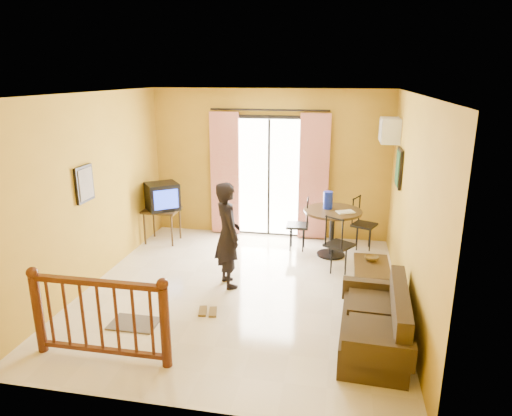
% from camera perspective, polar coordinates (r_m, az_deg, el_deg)
% --- Properties ---
extents(ground, '(5.00, 5.00, 0.00)m').
position_cam_1_polar(ground, '(6.78, -1.83, -10.25)').
color(ground, beige).
rests_on(ground, ground).
extents(room_shell, '(5.00, 5.00, 5.00)m').
position_cam_1_polar(room_shell, '(6.21, -1.97, 3.94)').
color(room_shell, white).
rests_on(room_shell, ground).
extents(balcony_door, '(2.25, 0.14, 2.46)m').
position_cam_1_polar(balcony_door, '(8.65, 1.62, 4.01)').
color(balcony_door, black).
rests_on(balcony_door, ground).
extents(tv_table, '(0.64, 0.53, 0.64)m').
position_cam_1_polar(tv_table, '(8.66, -11.69, -0.63)').
color(tv_table, black).
rests_on(tv_table, ground).
extents(television, '(0.74, 0.73, 0.49)m').
position_cam_1_polar(television, '(8.56, -11.62, 1.44)').
color(television, black).
rests_on(television, tv_table).
extents(picture_left, '(0.05, 0.42, 0.52)m').
position_cam_1_polar(picture_left, '(6.90, -20.64, 2.84)').
color(picture_left, black).
rests_on(picture_left, room_shell).
extents(dining_table, '(0.99, 0.99, 0.82)m').
position_cam_1_polar(dining_table, '(7.90, 9.53, -1.43)').
color(dining_table, black).
rests_on(dining_table, ground).
extents(water_jug, '(0.16, 0.16, 0.30)m').
position_cam_1_polar(water_jug, '(7.89, 8.99, 0.98)').
color(water_jug, '#1223AD').
rests_on(water_jug, dining_table).
extents(serving_tray, '(0.33, 0.28, 0.02)m').
position_cam_1_polar(serving_tray, '(7.76, 11.11, -0.48)').
color(serving_tray, beige).
rests_on(serving_tray, dining_table).
extents(dining_chairs, '(1.64, 1.64, 0.95)m').
position_cam_1_polar(dining_chairs, '(8.10, 9.51, -5.89)').
color(dining_chairs, black).
rests_on(dining_chairs, ground).
extents(air_conditioner, '(0.31, 0.60, 0.40)m').
position_cam_1_polar(air_conditioner, '(7.95, 16.35, 9.30)').
color(air_conditioner, white).
rests_on(air_conditioner, room_shell).
extents(botanical_print, '(0.05, 0.50, 0.60)m').
position_cam_1_polar(botanical_print, '(7.40, 17.43, 4.80)').
color(botanical_print, black).
rests_on(botanical_print, room_shell).
extents(coffee_table, '(0.50, 0.89, 0.40)m').
position_cam_1_polar(coffee_table, '(6.88, 14.20, -7.94)').
color(coffee_table, black).
rests_on(coffee_table, ground).
extents(bowl, '(0.26, 0.26, 0.06)m').
position_cam_1_polar(bowl, '(6.98, 14.22, -6.11)').
color(bowl, brown).
rests_on(bowl, coffee_table).
extents(sofa, '(0.79, 1.58, 0.74)m').
position_cam_1_polar(sofa, '(5.56, 14.97, -14.05)').
color(sofa, '#312413').
rests_on(sofa, ground).
extents(standing_person, '(0.63, 0.69, 1.58)m').
position_cam_1_polar(standing_person, '(6.67, -3.56, -3.38)').
color(standing_person, black).
rests_on(standing_person, ground).
extents(stair_balustrade, '(1.63, 0.13, 1.04)m').
position_cam_1_polar(stair_balustrade, '(5.34, -19.02, -12.26)').
color(stair_balustrade, '#471E0F').
rests_on(stair_balustrade, ground).
extents(doormat, '(0.60, 0.40, 0.02)m').
position_cam_1_polar(doormat, '(6.15, -14.99, -13.76)').
color(doormat, '#534B42').
rests_on(doormat, ground).
extents(sandals, '(0.30, 0.27, 0.03)m').
position_cam_1_polar(sandals, '(6.24, -6.05, -12.74)').
color(sandals, brown).
rests_on(sandals, ground).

